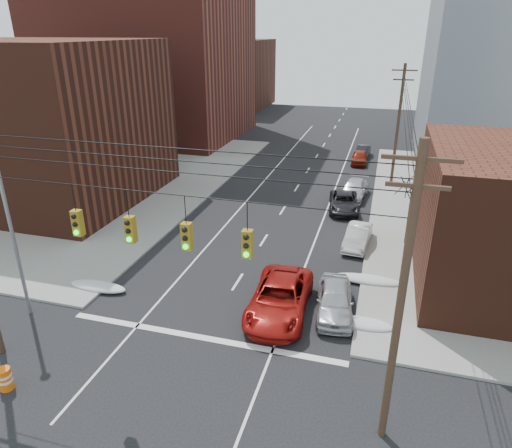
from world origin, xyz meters
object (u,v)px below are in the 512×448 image
Objects in this scene: parked_car_d at (354,190)px; lot_car_b at (139,174)px; parked_car_f at (363,151)px; lot_car_d at (97,181)px; parked_car_a at (335,300)px; lot_car_c at (110,182)px; red_pickup at (280,298)px; construction_barrel at (5,379)px; lot_car_a at (135,183)px; parked_car_c at (344,202)px; parked_car_e at (359,157)px; parked_car_b at (358,237)px.

lot_car_b is (-20.26, -1.39, 0.16)m from parked_car_d.
parked_car_f is 29.56m from lot_car_d.
lot_car_d is at bearing -164.37° from parked_car_d.
parked_car_a reaches higher than parked_car_d.
lot_car_d is at bearing 101.34° from lot_car_c.
parked_car_d is 1.29× the size of parked_car_f.
parked_car_f is (2.07, 33.68, -0.22)m from red_pickup.
lot_car_d is at bearing 115.66° from construction_barrel.
lot_car_a is at bearing 107.61° from construction_barrel.
parked_car_c is 0.93× the size of lot_car_b.
parked_car_a is 0.93× the size of lot_car_c.
parked_car_e is 4.13× the size of construction_barrel.
parked_car_c is at bearing -76.70° from lot_car_d.
parked_car_b is at bearing -92.03° from lot_car_d.
parked_car_a reaches higher than parked_car_e.
parked_car_e is at bearing -89.21° from parked_car_f.
construction_barrel is at bearing -107.53° from parked_car_d.
parked_car_a reaches higher than lot_car_d.
red_pickup reaches higher than construction_barrel.
lot_car_a reaches higher than construction_barrel.
parked_car_b is 6.73m from parked_car_c.
lot_car_d is 3.73× the size of construction_barrel.
lot_car_b is (-19.73, 1.97, 0.20)m from parked_car_c.
parked_car_d is at bearing -92.78° from lot_car_a.
parked_car_c is at bearing 108.77° from parked_car_b.
parked_car_f is 25.63m from lot_car_b.
lot_car_b reaches higher than parked_car_d.
construction_barrel is (7.60, -23.96, -0.27)m from lot_car_a.
red_pickup reaches higher than parked_car_c.
lot_car_b reaches higher than parked_car_f.
parked_car_d is 22.03m from lot_car_c.
parked_car_b is 21.94m from construction_barrel.
parked_car_a is 1.09× the size of parked_car_b.
parked_car_b is 24.43m from parked_car_f.
construction_barrel is (-11.67, -42.14, -0.14)m from parked_car_f.
parked_car_e is at bearing -65.29° from lot_car_a.
construction_barrel is at bearing -138.60° from lot_car_c.
parked_car_e is 0.83× the size of lot_car_c.
lot_car_d is at bearing 141.73° from red_pickup.
lot_car_b reaches higher than parked_car_c.
parked_car_d is at bearing 66.84° from construction_barrel.
parked_car_c is 3.41m from parked_car_d.
parked_car_a is at bearing -82.71° from parked_car_d.
construction_barrel is (-11.30, -24.28, -0.18)m from parked_car_c.
lot_car_a reaches higher than parked_car_b.
lot_car_c is 1.55m from lot_car_d.
red_pickup is 1.35× the size of parked_car_a.
parked_car_a is 15.09m from parked_car_c.
parked_car_b is at bearing -126.91° from lot_car_b.
lot_car_d is (-23.68, 14.33, -0.01)m from parked_car_a.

